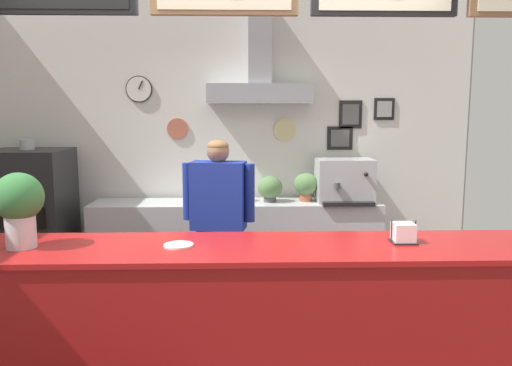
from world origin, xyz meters
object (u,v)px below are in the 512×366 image
Objects in this scene: pizza_oven at (32,222)px; potted_oregano at (306,185)px; basil_vase at (19,206)px; napkin_holder at (403,233)px; shop_worker at (219,232)px; potted_basil at (241,190)px; condiment_plate at (179,245)px; espresso_machine at (344,181)px; potted_thyme at (270,188)px.

pizza_oven reaches higher than potted_oregano.
basil_vase is 2.86× the size of napkin_holder.
shop_worker reaches higher than napkin_holder.
potted_basil is 2.59m from napkin_holder.
potted_basil is at bearing 82.20° from condiment_plate.
espresso_machine is 2.71× the size of potted_basil.
basil_vase is 2.13m from napkin_holder.
potted_oregano is at bearing 95.87° from napkin_holder.
shop_worker is 2.79× the size of espresso_machine.
basil_vase is 2.51× the size of condiment_plate.
napkin_holder is (3.02, -2.25, 0.41)m from pizza_oven.
potted_oregano is (0.68, -0.00, 0.04)m from potted_basil.
shop_worker is 5.42× the size of potted_oregano.
potted_basil is at bearing 110.93° from napkin_holder.
napkin_holder is at bearing -84.13° from potted_oregano.
pizza_oven is 5.25× the size of potted_oregano.
potted_thyme is at bearing 104.62° from napkin_holder.
potted_thyme is at bearing -6.17° from potted_basil.
shop_worker is 1.26m from potted_thyme.
espresso_machine reaches higher than potted_oregano.
pizza_oven is at bearing -175.38° from potted_basil.
pizza_oven reaches higher than potted_thyme.
pizza_oven is 10.74× the size of napkin_holder.
potted_basil reaches higher than condiment_plate.
condiment_plate is (-1.02, -2.46, 0.04)m from potted_oregano.
potted_thyme is at bearing 3.26° from pizza_oven.
pizza_oven is 3.79m from napkin_holder.
napkin_holder reaches higher than potted_thyme.
shop_worker is 7.56× the size of potted_basil.
basil_vase reaches higher than napkin_holder.
pizza_oven is 3.75× the size of basil_vase.
pizza_oven is at bearing 143.26° from napkin_holder.
espresso_machine is 0.40m from potted_oregano.
espresso_machine is 1.39× the size of basil_vase.
espresso_machine is 2.79m from condiment_plate.
espresso_machine is at bearing -127.59° from shop_worker.
shop_worker reaches higher than pizza_oven.
condiment_plate is (0.86, -0.00, -0.22)m from basil_vase.
potted_thyme is 2.47m from napkin_holder.
espresso_machine is (1.24, 1.13, 0.26)m from shop_worker.
condiment_plate is at bearing -52.69° from pizza_oven.
shop_worker reaches higher than condiment_plate.
potted_basil is 0.68m from potted_oregano.
potted_basil is 0.72× the size of potted_oregano.
condiment_plate is at bearing -177.81° from napkin_holder.
potted_thyme is 1.63× the size of condiment_plate.
espresso_machine is at bearing -2.93° from potted_basil.
basil_vase is at bearing -178.71° from napkin_holder.
shop_worker is at bearing -98.47° from potted_basil.
condiment_plate is at bearing -112.39° from potted_oregano.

